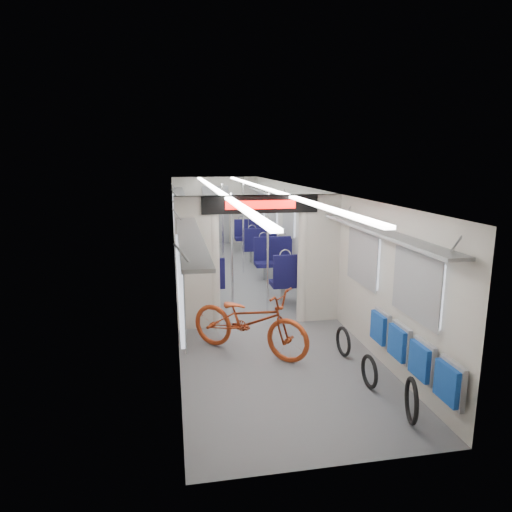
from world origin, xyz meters
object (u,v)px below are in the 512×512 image
(bike_hoop_a, at_px, (411,403))
(stanchion_far_right, at_px, (243,229))
(seat_bay_far_left, at_px, (192,243))
(bicycle, at_px, (249,321))
(seat_bay_far_right, at_px, (254,238))
(seat_bay_near_left, at_px, (199,269))
(stanchion_near_right, at_px, (268,254))
(stanchion_near_left, at_px, (232,254))
(stanchion_far_left, at_px, (223,230))
(seat_bay_near_right, at_px, (283,265))
(bike_hoop_b, at_px, (369,373))
(bike_hoop_c, at_px, (343,343))
(flip_bench, at_px, (410,351))

(bike_hoop_a, height_order, stanchion_far_right, stanchion_far_right)
(seat_bay_far_left, relative_size, stanchion_far_right, 0.91)
(bicycle, relative_size, seat_bay_far_right, 0.94)
(bike_hoop_a, relative_size, seat_bay_near_left, 0.26)
(bike_hoop_a, relative_size, stanchion_far_right, 0.23)
(stanchion_near_right, height_order, stanchion_far_right, same)
(stanchion_near_left, bearing_deg, stanchion_far_left, 86.88)
(seat_bay_near_right, relative_size, stanchion_near_left, 0.98)
(stanchion_near_left, relative_size, stanchion_far_left, 1.00)
(bike_hoop_b, bearing_deg, stanchion_near_right, 102.56)
(bike_hoop_c, relative_size, stanchion_near_left, 0.20)
(flip_bench, height_order, stanchion_far_right, stanchion_far_right)
(seat_bay_far_left, xyz_separation_m, stanchion_far_left, (0.70, -1.62, 0.60))
(seat_bay_near_right, bearing_deg, stanchion_near_right, -114.52)
(seat_bay_near_left, bearing_deg, flip_bench, -65.20)
(bike_hoop_c, bearing_deg, seat_bay_far_right, 90.31)
(flip_bench, relative_size, seat_bay_far_right, 0.99)
(bicycle, xyz_separation_m, seat_bay_near_left, (-0.54, 3.35, 0.02))
(seat_bay_near_right, bearing_deg, stanchion_near_left, -134.59)
(flip_bench, xyz_separation_m, stanchion_near_left, (-1.75, 3.49, 0.57))
(seat_bay_near_left, xyz_separation_m, seat_bay_near_right, (1.87, -0.11, 0.03))
(bicycle, bearing_deg, stanchion_near_right, 18.53)
(seat_bay_near_left, xyz_separation_m, stanchion_near_left, (0.54, -1.46, 0.61))
(bike_hoop_a, height_order, seat_bay_near_left, seat_bay_near_left)
(seat_bay_near_left, relative_size, stanchion_far_right, 0.88)
(stanchion_near_left, height_order, stanchion_far_right, same)
(flip_bench, distance_m, bike_hoop_a, 0.73)
(bike_hoop_c, distance_m, stanchion_far_right, 5.43)
(seat_bay_near_left, distance_m, stanchion_far_right, 2.10)
(seat_bay_far_left, xyz_separation_m, stanchion_near_right, (1.19, -4.80, 0.60))
(stanchion_far_left, bearing_deg, seat_bay_far_left, 113.42)
(seat_bay_far_left, height_order, seat_bay_far_right, seat_bay_far_right)
(seat_bay_near_left, bearing_deg, bike_hoop_b, -68.12)
(bike_hoop_c, relative_size, seat_bay_far_left, 0.22)
(bike_hoop_c, relative_size, seat_bay_near_right, 0.20)
(bike_hoop_b, relative_size, seat_bay_far_right, 0.21)
(seat_bay_near_right, height_order, stanchion_near_left, stanchion_near_left)
(bike_hoop_c, height_order, seat_bay_far_right, seat_bay_far_right)
(seat_bay_near_right, bearing_deg, seat_bay_near_left, 176.67)
(seat_bay_far_right, xyz_separation_m, stanchion_far_left, (-1.17, -2.01, 0.60))
(bike_hoop_b, height_order, seat_bay_near_left, seat_bay_near_left)
(bike_hoop_a, distance_m, bike_hoop_c, 1.82)
(stanchion_far_right, bearing_deg, bicycle, -97.90)
(bike_hoop_c, xyz_separation_m, stanchion_near_left, (-1.37, 2.25, 0.95))
(seat_bay_far_left, relative_size, stanchion_near_right, 0.91)
(seat_bay_far_left, bearing_deg, stanchion_near_right, -76.04)
(stanchion_far_right, bearing_deg, stanchion_near_left, -102.72)
(seat_bay_far_right, distance_m, stanchion_far_left, 2.40)
(seat_bay_far_right, xyz_separation_m, stanchion_near_left, (-1.33, -5.06, 0.60))
(seat_bay_near_right, bearing_deg, stanchion_far_left, 124.50)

